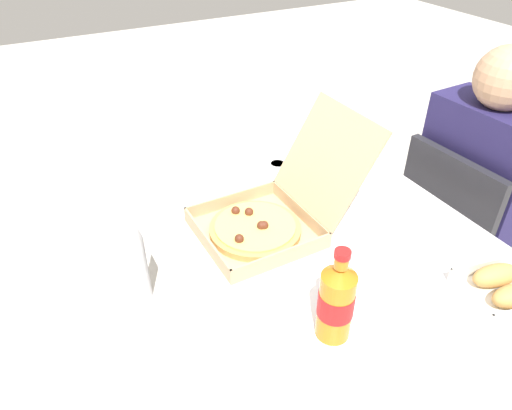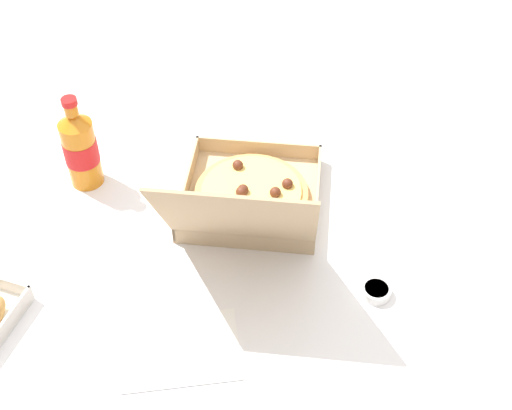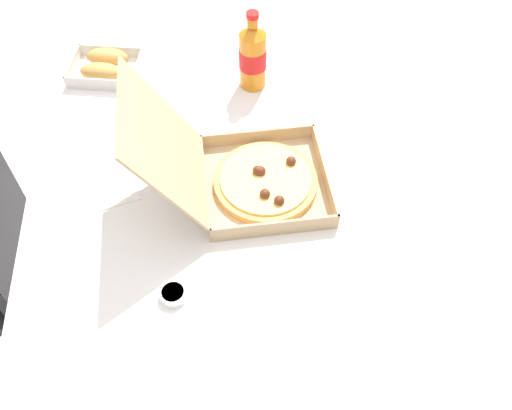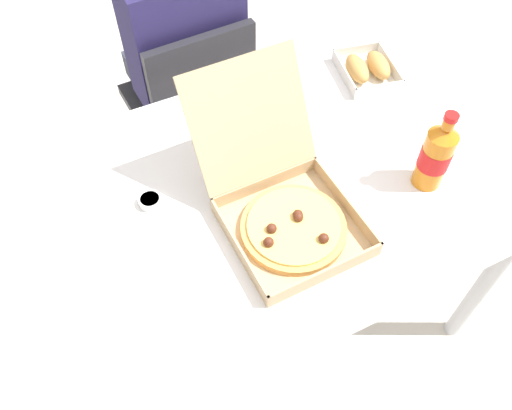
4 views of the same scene
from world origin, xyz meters
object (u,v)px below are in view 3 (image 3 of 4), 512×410
bread_side_box (105,66)px  paper_menu (100,176)px  cola_bottle (253,56)px  dipping_sauce_cup (173,294)px  pizza_box_open (249,175)px

bread_side_box → paper_menu: size_ratio=1.03×
cola_bottle → dipping_sauce_cup: cola_bottle is taller
bread_side_box → dipping_sauce_cup: size_ratio=3.87×
bread_side_box → dipping_sauce_cup: bearing=-166.8°
pizza_box_open → bread_side_box: bearing=37.5°
paper_menu → dipping_sauce_cup: 0.38m
cola_bottle → pizza_box_open: bearing=172.2°
pizza_box_open → paper_menu: bearing=77.9°
cola_bottle → dipping_sauce_cup: (-0.64, 0.24, -0.08)m
cola_bottle → bread_side_box: bearing=77.1°
cola_bottle → paper_menu: cola_bottle is taller
pizza_box_open → dipping_sauce_cup: 0.33m
paper_menu → pizza_box_open: bearing=-117.3°
pizza_box_open → cola_bottle: (0.37, -0.05, 0.05)m
bread_side_box → cola_bottle: 0.42m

